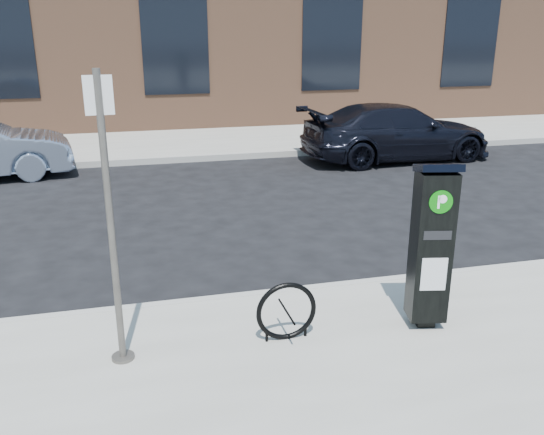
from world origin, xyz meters
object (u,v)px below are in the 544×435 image
object	(u,v)px
car_dark	(396,132)
bike_rack	(286,312)
parking_kiosk	(431,244)
sign_pole	(111,226)

from	to	relation	value
car_dark	bike_rack	bearing A→B (deg)	144.91
car_dark	parking_kiosk	bearing A→B (deg)	153.56
parking_kiosk	car_dark	distance (m)	9.01
parking_kiosk	sign_pole	bearing A→B (deg)	-169.78
sign_pole	bike_rack	world-z (taller)	sign_pole
parking_kiosk	car_dark	bearing A→B (deg)	78.28
parking_kiosk	car_dark	size ratio (longest dim) A/B	0.38
sign_pole	car_dark	size ratio (longest dim) A/B	0.57
bike_rack	parking_kiosk	bearing A→B (deg)	-3.64
parking_kiosk	car_dark	xyz separation A→B (m)	(3.60, 8.25, -0.39)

